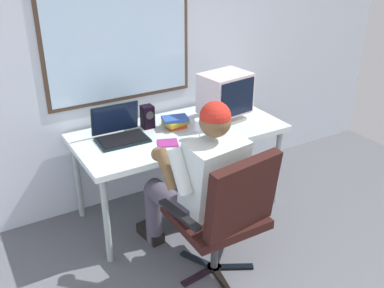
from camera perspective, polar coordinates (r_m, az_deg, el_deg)
name	(u,v)px	position (r m, az deg, el deg)	size (l,w,h in m)	color
wall_rear	(125,31)	(3.46, -8.61, 14.07)	(5.33, 0.08, 2.78)	silver
desk	(179,137)	(3.40, -1.63, 0.95)	(1.59, 0.75, 0.71)	#8D9A99
office_chair	(227,210)	(2.76, 4.51, -8.42)	(0.66, 0.59, 0.94)	black
person_seated	(200,179)	(2.89, 0.99, -4.53)	(0.57, 0.82, 1.20)	#484351
crt_monitor	(225,94)	(3.49, 4.28, 6.38)	(0.40, 0.33, 0.38)	beige
laptop	(119,130)	(3.27, -9.32, 1.79)	(0.36, 0.29, 0.24)	black
wine_glass	(200,126)	(3.20, 0.99, 2.36)	(0.08, 0.08, 0.15)	silver
desk_speaker	(147,117)	(3.41, -5.72, 3.50)	(0.09, 0.09, 0.18)	black
book_stack	(175,122)	(3.41, -2.13, 2.86)	(0.22, 0.17, 0.08)	red
cd_case	(168,143)	(3.17, -3.12, 0.13)	(0.18, 0.17, 0.01)	#932977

